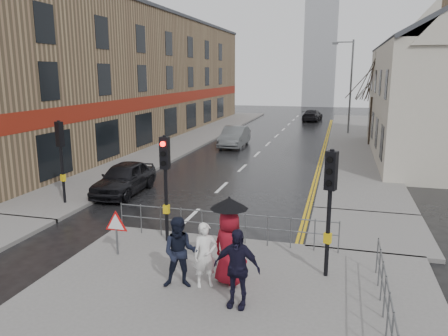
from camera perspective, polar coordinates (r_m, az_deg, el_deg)
The scene contains 23 objects.
ground at distance 14.24m, azimuth -8.46°, elevation -10.07°, with size 120.00×120.00×0.00m, color black.
near_pavement at distance 10.34m, azimuth -0.45°, elevation -18.70°, with size 10.00×9.00×0.14m, color #605E5B.
left_pavement at distance 37.37m, azimuth -3.62°, elevation 4.15°, with size 4.00×44.00×0.14m, color #605E5B.
right_pavement at distance 37.43m, azimuth 16.68°, elevation 3.67°, with size 4.00×40.00×0.14m, color #605E5B.
pavement_bridge_right at distance 15.99m, azimuth 18.38°, elevation -7.78°, with size 4.00×4.20×0.14m, color #605E5B.
building_left_terrace at distance 38.21m, azimuth -12.22°, elevation 11.50°, with size 8.00×42.00×10.00m, color #8E7351.
church_tower at distance 74.22m, azimuth 12.49°, elevation 14.88°, with size 5.00×5.00×18.00m, color #94979C.
traffic_signal_near_left at distance 13.60m, azimuth -7.68°, elevation -0.25°, with size 0.28×0.27×3.40m.
traffic_signal_near_right at distance 11.41m, azimuth 13.68°, elevation -2.95°, with size 0.34×0.33×3.40m.
traffic_signal_far_left at distance 18.79m, azimuth -20.56°, elevation 2.56°, with size 0.34×0.33×3.40m.
guard_railing_front at distance 13.85m, azimuth -0.10°, elevation -6.78°, with size 7.14×0.04×1.00m.
guard_railing_side at distance 10.40m, azimuth 20.33°, elevation -14.46°, with size 0.04×4.54×1.00m.
warning_sign at distance 13.20m, azimuth -13.91°, elevation -7.30°, with size 0.80×0.07×1.35m.
street_lamp at distance 40.04m, azimuth 16.01°, elevation 10.92°, with size 1.83×0.25×8.00m.
tree_near at distance 34.09m, azimuth 19.03°, elevation 11.27°, with size 2.40×2.40×6.58m.
tree_far at distance 42.12m, azimuth 18.97°, elevation 10.39°, with size 2.40×2.40×5.64m.
pedestrian_a at distance 11.07m, azimuth -2.47°, elevation -11.28°, with size 0.60×0.39×1.65m, color white.
pedestrian_b at distance 11.03m, azimuth -5.75°, elevation -10.95°, with size 0.88×0.69×1.81m, color black.
pedestrian_with_umbrella at distance 11.07m, azimuth 0.67°, elevation -9.28°, with size 1.11×0.96×2.26m.
pedestrian_d at distance 10.14m, azimuth 1.67°, elevation -12.93°, with size 1.09×0.46×1.87m, color black.
car_parked at distance 20.30m, azimuth -12.90°, elevation -1.29°, with size 1.69×4.20×1.43m, color black.
car_mid at distance 32.38m, azimuth 1.37°, elevation 4.10°, with size 1.57×4.51×1.49m, color #4E5254.
car_far at distance 50.81m, azimuth 11.47°, elevation 6.77°, with size 1.81×4.45×1.29m, color black.
Camera 1 is at (5.38, -12.03, 5.41)m, focal length 35.00 mm.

